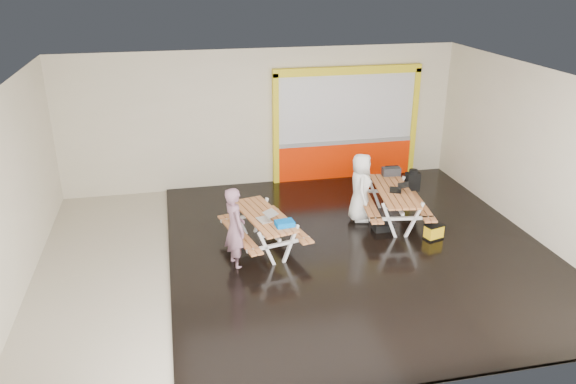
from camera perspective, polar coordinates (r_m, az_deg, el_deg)
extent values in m
cube|color=#BDB3A0|center=(11.22, 0.97, -6.46)|extent=(10.00, 8.00, 0.01)
cube|color=white|center=(10.02, 1.10, 11.43)|extent=(10.00, 8.00, 0.01)
cube|color=beige|center=(14.24, -2.65, 7.43)|extent=(10.00, 0.01, 3.50)
cube|color=beige|center=(7.02, 8.56, -9.17)|extent=(10.00, 0.01, 3.50)
cube|color=beige|center=(10.61, -26.32, -0.20)|extent=(0.01, 8.00, 3.50)
cube|color=beige|center=(12.56, 23.92, 3.47)|extent=(0.01, 8.00, 3.50)
cube|color=black|center=(11.52, 7.07, -5.66)|extent=(7.50, 7.98, 0.05)
cube|color=#FC2900|center=(15.04, 5.78, 3.17)|extent=(3.60, 0.12, 1.00)
cube|color=gray|center=(14.88, 5.86, 5.10)|extent=(3.60, 0.14, 0.10)
cube|color=silver|center=(14.64, 5.99, 8.52)|extent=(3.60, 0.08, 1.72)
cube|color=yellow|center=(14.30, -1.26, 6.26)|extent=(0.14, 0.16, 2.90)
cube|color=yellow|center=(15.42, 12.62, 6.92)|extent=(0.14, 0.16, 2.90)
cube|color=yellow|center=(14.43, 6.17, 12.21)|extent=(3.88, 0.16, 0.20)
cube|color=#B77241|center=(11.02, -3.82, -2.68)|extent=(0.55, 1.89, 0.04)
cube|color=#B77241|center=(11.07, -3.16, -2.56)|extent=(0.55, 1.89, 0.04)
cube|color=#B77241|center=(11.11, -2.52, -2.43)|extent=(0.55, 1.89, 0.04)
cube|color=#B77241|center=(11.16, -1.88, -2.31)|extent=(0.55, 1.89, 0.04)
cube|color=#B77241|center=(11.21, -1.24, -2.19)|extent=(0.55, 1.89, 0.04)
cube|color=white|center=(10.58, -2.18, -5.83)|extent=(0.36, 0.14, 0.77)
cube|color=white|center=(10.76, 0.26, -5.30)|extent=(0.36, 0.14, 0.77)
cube|color=white|center=(10.65, -0.95, -5.36)|extent=(1.29, 0.36, 0.06)
cube|color=white|center=(10.53, -0.96, -4.16)|extent=(0.64, 0.20, 0.06)
cube|color=white|center=(11.79, -4.99, -2.81)|extent=(0.36, 0.14, 0.77)
cube|color=white|center=(11.95, -2.76, -2.38)|extent=(0.36, 0.14, 0.77)
cube|color=white|center=(11.85, -3.87, -2.41)|extent=(1.29, 0.36, 0.06)
cube|color=white|center=(11.75, -3.90, -1.31)|extent=(0.64, 0.20, 0.06)
cube|color=white|center=(11.20, -2.50, -3.32)|extent=(0.42, 1.54, 0.06)
cube|color=#B77241|center=(11.05, -5.32, -4.32)|extent=(0.55, 1.89, 0.04)
cube|color=#B77241|center=(11.09, -4.69, -4.20)|extent=(0.55, 1.89, 0.04)
cube|color=#B77241|center=(11.40, -0.36, -3.33)|extent=(0.55, 1.89, 0.04)
cube|color=#B77241|center=(11.45, 0.23, -3.21)|extent=(0.55, 1.89, 0.04)
cube|color=#B77241|center=(12.37, 9.46, 0.09)|extent=(0.42, 2.01, 0.04)
cube|color=#B77241|center=(12.40, 10.11, 0.11)|extent=(0.42, 2.01, 0.04)
cube|color=#B77241|center=(12.43, 10.75, 0.12)|extent=(0.42, 2.01, 0.04)
cube|color=#B77241|center=(12.47, 11.38, 0.14)|extent=(0.42, 2.01, 0.04)
cube|color=#B77241|center=(12.51, 12.02, 0.16)|extent=(0.42, 2.01, 0.04)
cube|color=white|center=(11.83, 10.27, -2.90)|extent=(0.38, 0.11, 0.81)
cube|color=white|center=(11.97, 12.71, -2.81)|extent=(0.38, 0.11, 0.81)
cube|color=white|center=(11.88, 11.51, -2.66)|extent=(1.37, 0.26, 0.06)
cube|color=white|center=(11.77, 11.61, -1.50)|extent=(0.68, 0.16, 0.06)
cube|color=white|center=(13.20, 8.75, -0.09)|extent=(0.38, 0.11, 0.81)
cube|color=white|center=(13.32, 10.95, -0.04)|extent=(0.38, 0.11, 0.81)
cube|color=white|center=(13.24, 9.87, 0.12)|extent=(1.37, 0.26, 0.06)
cube|color=white|center=(13.14, 9.95, 1.17)|extent=(0.68, 0.16, 0.06)
cube|color=white|center=(12.51, 10.68, -0.73)|extent=(0.30, 1.64, 0.06)
cube|color=#B77241|center=(12.41, 7.87, -1.24)|extent=(0.41, 2.01, 0.04)
cube|color=#B77241|center=(12.44, 8.48, -1.22)|extent=(0.41, 2.01, 0.04)
cube|color=#B77241|center=(12.67, 12.78, -1.09)|extent=(0.41, 2.01, 0.04)
cube|color=#B77241|center=(12.71, 13.37, -1.07)|extent=(0.41, 2.01, 0.04)
imported|color=#7E5869|center=(10.51, -5.42, -3.68)|extent=(0.53, 0.67, 1.61)
imported|color=white|center=(12.35, 7.39, 0.47)|extent=(0.66, 0.85, 1.54)
cube|color=silver|center=(10.88, -2.46, -2.85)|extent=(0.30, 0.37, 0.02)
cube|color=silver|center=(10.88, -1.80, -2.17)|extent=(0.29, 0.37, 0.06)
cube|color=silver|center=(10.88, -1.83, -2.18)|extent=(0.25, 0.32, 0.05)
cube|color=black|center=(12.40, 10.88, 0.20)|extent=(0.37, 0.42, 0.02)
cube|color=black|center=(12.36, 11.64, 0.68)|extent=(0.35, 0.41, 0.07)
cube|color=silver|center=(12.36, 11.61, 0.68)|extent=(0.30, 0.36, 0.06)
cube|color=#005CC4|center=(10.62, -0.35, -3.22)|extent=(0.37, 0.28, 0.10)
cube|color=black|center=(13.25, 10.46, 2.08)|extent=(0.43, 0.24, 0.19)
cylinder|color=black|center=(13.21, 10.50, 2.62)|extent=(0.31, 0.05, 0.02)
cube|color=black|center=(13.29, 12.55, 1.02)|extent=(0.32, 0.22, 0.44)
cylinder|color=black|center=(13.20, 12.64, 2.01)|extent=(0.21, 0.21, 0.11)
cube|color=black|center=(12.26, 9.61, -3.47)|extent=(0.42, 0.32, 0.16)
cube|color=black|center=(12.13, 14.55, -4.52)|extent=(0.43, 0.34, 0.04)
cube|color=gold|center=(12.07, 14.61, -3.93)|extent=(0.41, 0.31, 0.28)
cube|color=black|center=(12.00, 14.68, -3.28)|extent=(0.43, 0.34, 0.03)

